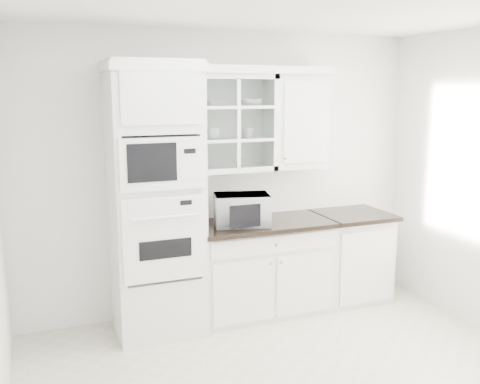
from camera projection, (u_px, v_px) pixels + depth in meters
name	position (u px, v px, depth m)	size (l,w,h in m)	color
room_shell	(283.00, 142.00, 3.92)	(4.00, 3.50, 2.70)	white
oven_column	(156.00, 201.00, 4.67)	(0.76, 0.68, 2.40)	silver
base_cabinet_run	(262.00, 267.00, 5.20)	(1.32, 0.67, 0.92)	silver
extra_base_cabinet	(350.00, 255.00, 5.55)	(0.72, 0.67, 0.92)	silver
upper_cabinet_glass	(232.00, 123.00, 4.97)	(0.80, 0.33, 0.90)	silver
upper_cabinet_solid	(297.00, 122.00, 5.21)	(0.55, 0.33, 0.90)	silver
crown_molding	(222.00, 69.00, 4.82)	(2.14, 0.38, 0.07)	white
countertop_microwave	(242.00, 209.00, 4.95)	(0.50, 0.42, 0.29)	white
bowl_a	(214.00, 103.00, 4.88)	(0.20, 0.20, 0.05)	white
bowl_b	(252.00, 102.00, 4.99)	(0.20, 0.20, 0.06)	white
cup_a	(213.00, 133.00, 4.92)	(0.13, 0.13, 0.10)	white
cup_b	(248.00, 132.00, 5.06)	(0.11, 0.11, 0.10)	white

